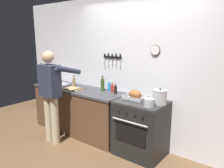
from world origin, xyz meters
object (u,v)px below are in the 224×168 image
at_px(roasting_pan, 135,95).
at_px(stock_pot, 160,97).
at_px(cutting_board, 74,89).
at_px(bottle_olive_oil, 103,85).
at_px(bottle_dish_soap, 109,87).
at_px(stove, 141,128).
at_px(saucepan, 149,102).
at_px(bottle_vinegar, 74,82).
at_px(person_cook, 51,91).
at_px(bottle_hot_sauce, 112,88).
at_px(bottle_soy_sauce, 116,90).

distance_m(roasting_pan, stock_pot, 0.42).
distance_m(roasting_pan, cutting_board, 1.30).
distance_m(bottle_olive_oil, bottle_dish_soap, 0.13).
bearing_deg(stove, bottle_dish_soap, 165.74).
bearing_deg(cutting_board, saucepan, -1.47).
xyz_separation_m(roasting_pan, bottle_vinegar, (-1.45, 0.03, 0.03)).
distance_m(stock_pot, saucepan, 0.21).
height_order(stove, bottle_olive_oil, bottle_olive_oil).
height_order(person_cook, bottle_dish_soap, person_cook).
relative_size(bottle_vinegar, bottle_hot_sauce, 1.29).
relative_size(roasting_pan, bottle_soy_sauce, 1.92).
relative_size(person_cook, cutting_board, 4.61).
xyz_separation_m(cutting_board, bottle_hot_sauce, (0.71, 0.29, 0.07)).
bearing_deg(person_cook, bottle_soy_sauce, -63.16).
bearing_deg(stove, person_cook, -158.16).
distance_m(bottle_vinegar, bottle_dish_soap, 0.79).
xyz_separation_m(bottle_dish_soap, bottle_hot_sauce, (0.10, -0.04, -0.01)).
distance_m(saucepan, bottle_olive_oil, 1.17).
xyz_separation_m(saucepan, bottle_hot_sauce, (-0.93, 0.33, 0.02)).
relative_size(bottle_olive_oil, bottle_dish_soap, 1.47).
bearing_deg(cutting_board, person_cook, -97.10).
xyz_separation_m(person_cook, bottle_vinegar, (-0.10, 0.63, 0.05)).
relative_size(person_cook, bottle_vinegar, 7.05).
distance_m(stock_pot, bottle_vinegar, 1.87).
height_order(roasting_pan, bottle_olive_oil, bottle_olive_oil).
xyz_separation_m(roasting_pan, bottle_hot_sauce, (-0.58, 0.16, 0.01)).
height_order(bottle_soy_sauce, bottle_vinegar, bottle_vinegar).
distance_m(stock_pot, bottle_hot_sauce, 1.01).
bearing_deg(person_cook, bottle_olive_oil, -49.47).
height_order(stove, person_cook, person_cook).
xyz_separation_m(roasting_pan, stock_pot, (0.42, 0.02, 0.04)).
bearing_deg(saucepan, roasting_pan, 153.94).
xyz_separation_m(stock_pot, bottle_soy_sauce, (-0.88, 0.07, -0.03)).
xyz_separation_m(saucepan, bottle_soy_sauce, (-0.81, 0.26, 0.02)).
bearing_deg(bottle_dish_soap, stock_pot, -8.95).
bearing_deg(bottle_hot_sauce, cutting_board, -157.99).
relative_size(stock_pot, bottle_soy_sauce, 1.33).
height_order(person_cook, bottle_soy_sauce, person_cook).
relative_size(person_cook, bottle_hot_sauce, 9.08).
bearing_deg(bottle_dish_soap, stove, -14.26).
bearing_deg(stock_pot, stove, -173.57).
relative_size(roasting_pan, bottle_olive_oil, 1.23).
xyz_separation_m(roasting_pan, bottle_olive_oil, (-0.78, 0.12, 0.05)).
bearing_deg(bottle_hot_sauce, roasting_pan, -15.38).
xyz_separation_m(stock_pot, bottle_dish_soap, (-1.10, 0.17, -0.03)).
xyz_separation_m(cutting_board, bottle_vinegar, (-0.16, 0.15, 0.09)).
height_order(stove, cutting_board, cutting_board).
xyz_separation_m(saucepan, bottle_vinegar, (-1.80, 0.20, 0.04)).
distance_m(cutting_board, bottle_soy_sauce, 0.86).
height_order(roasting_pan, cutting_board, roasting_pan).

